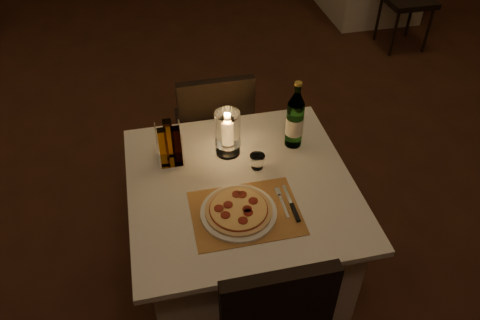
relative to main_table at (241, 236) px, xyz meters
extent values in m
cube|color=#412014|center=(0.04, 0.82, -0.38)|extent=(8.00, 10.00, 0.02)
cube|color=silver|center=(0.00, 0.00, -0.02)|extent=(0.88, 0.88, 0.71)
cube|color=silver|center=(0.00, 0.00, 0.35)|extent=(1.00, 1.00, 0.03)
cube|color=black|center=(0.00, -0.62, 0.32)|extent=(0.42, 0.05, 0.42)
cube|color=black|center=(0.00, 0.80, 0.09)|extent=(0.42, 0.42, 0.05)
cube|color=black|center=(0.00, 0.61, 0.32)|extent=(0.42, 0.05, 0.42)
cylinder|color=black|center=(0.17, 0.97, -0.15)|extent=(0.03, 0.03, 0.44)
cylinder|color=black|center=(-0.17, 0.97, -0.15)|extent=(0.03, 0.03, 0.44)
cylinder|color=black|center=(0.17, 0.63, -0.15)|extent=(0.03, 0.03, 0.44)
cylinder|color=black|center=(-0.17, 0.63, -0.15)|extent=(0.03, 0.03, 0.44)
cube|color=#B37A3E|center=(-0.02, -0.18, 0.37)|extent=(0.45, 0.34, 0.00)
cylinder|color=white|center=(-0.05, -0.18, 0.38)|extent=(0.32, 0.32, 0.01)
cylinder|color=#D8B77F|center=(-0.05, -0.18, 0.39)|extent=(0.28, 0.28, 0.01)
cylinder|color=maroon|center=(-0.05, -0.18, 0.40)|extent=(0.24, 0.24, 0.00)
cylinder|color=#EACC7F|center=(-0.05, -0.18, 0.40)|extent=(0.24, 0.24, 0.00)
cylinder|color=maroon|center=(0.02, -0.15, 0.40)|extent=(0.04, 0.04, 0.00)
cylinder|color=maroon|center=(-0.02, -0.11, 0.40)|extent=(0.04, 0.04, 0.00)
cylinder|color=maroon|center=(-0.04, -0.10, 0.40)|extent=(0.04, 0.04, 0.00)
cylinder|color=maroon|center=(-0.09, -0.15, 0.40)|extent=(0.04, 0.04, 0.00)
cylinder|color=maroon|center=(-0.13, -0.16, 0.40)|extent=(0.04, 0.04, 0.00)
cylinder|color=maroon|center=(-0.11, -0.21, 0.40)|extent=(0.04, 0.04, 0.00)
cylinder|color=maroon|center=(-0.05, -0.25, 0.40)|extent=(0.04, 0.04, 0.00)
cylinder|color=maroon|center=(-0.02, -0.21, 0.40)|extent=(0.04, 0.04, 0.00)
cylinder|color=maroon|center=(-0.02, -0.19, 0.40)|extent=(0.04, 0.04, 0.00)
cube|color=silver|center=(0.14, -0.18, 0.37)|extent=(0.01, 0.14, 0.00)
cube|color=silver|center=(0.14, -0.10, 0.37)|extent=(0.02, 0.05, 0.00)
cube|color=black|center=(0.18, -0.23, 0.38)|extent=(0.02, 0.10, 0.01)
cube|color=silver|center=(0.18, -0.12, 0.37)|extent=(0.01, 0.12, 0.00)
cylinder|color=#5EA257|center=(0.31, 0.22, 0.48)|extent=(0.08, 0.08, 0.24)
cylinder|color=#5EA257|center=(0.31, 0.22, 0.68)|extent=(0.03, 0.03, 0.04)
cylinder|color=gold|center=(0.31, 0.22, 0.71)|extent=(0.03, 0.03, 0.01)
cylinder|color=silver|center=(0.31, 0.22, 0.48)|extent=(0.08, 0.08, 0.09)
cylinder|color=white|center=(-0.01, 0.22, 0.37)|extent=(0.11, 0.11, 0.01)
cylinder|color=white|center=(-0.01, 0.22, 0.40)|extent=(0.02, 0.02, 0.05)
cylinder|color=white|center=(-0.01, 0.22, 0.51)|extent=(0.12, 0.12, 0.17)
cylinder|color=white|center=(-0.01, 0.22, 0.49)|extent=(0.03, 0.03, 0.13)
ellipsoid|color=orange|center=(-0.01, 0.22, 0.57)|extent=(0.02, 0.02, 0.03)
cube|color=white|center=(-0.29, 0.22, 0.37)|extent=(0.12, 0.12, 0.01)
cylinder|color=white|center=(-0.34, 0.17, 0.46)|extent=(0.01, 0.01, 0.18)
cylinder|color=white|center=(-0.23, 0.17, 0.46)|extent=(0.01, 0.01, 0.18)
cylinder|color=white|center=(-0.34, 0.28, 0.46)|extent=(0.01, 0.01, 0.18)
cylinder|color=white|center=(-0.23, 0.28, 0.46)|extent=(0.01, 0.01, 0.18)
cube|color=#BF8C33|center=(-0.32, 0.19, 0.47)|extent=(0.04, 0.04, 0.20)
cube|color=#3F1E14|center=(-0.26, 0.19, 0.47)|extent=(0.04, 0.04, 0.20)
cube|color=#BF8C33|center=(-0.29, 0.25, 0.47)|extent=(0.04, 0.04, 0.20)
cube|color=black|center=(2.10, 2.31, 0.09)|extent=(0.42, 0.42, 0.05)
cylinder|color=black|center=(1.93, 2.14, -0.15)|extent=(0.03, 0.03, 0.44)
cylinder|color=black|center=(2.27, 2.14, -0.15)|extent=(0.03, 0.03, 0.44)
cylinder|color=black|center=(1.93, 2.48, -0.15)|extent=(0.03, 0.03, 0.44)
cylinder|color=black|center=(2.27, 2.48, -0.15)|extent=(0.03, 0.03, 0.44)
camera|label=1|loc=(-0.33, -1.46, 1.82)|focal=35.00mm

